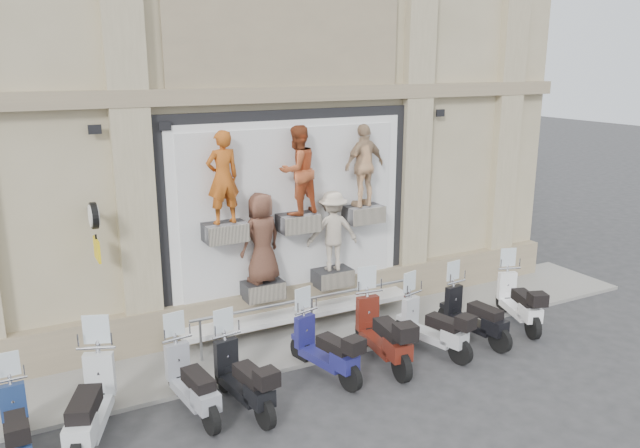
# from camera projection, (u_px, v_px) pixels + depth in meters

# --- Properties ---
(ground) EXTENTS (90.00, 90.00, 0.00)m
(ground) POSITION_uv_depth(u_px,v_px,m) (364.00, 383.00, 10.94)
(ground) COLOR #2D2D30
(ground) RESTS_ON ground
(sidewalk) EXTENTS (16.00, 2.20, 0.08)m
(sidewalk) POSITION_uv_depth(u_px,v_px,m) (310.00, 336.00, 12.73)
(sidewalk) COLOR gray
(sidewalk) RESTS_ON ground
(building) EXTENTS (14.00, 8.60, 12.00)m
(building) POSITION_uv_depth(u_px,v_px,m) (219.00, 39.00, 15.40)
(building) COLOR tan
(building) RESTS_ON ground
(shop_vitrine) EXTENTS (5.60, 0.89, 4.30)m
(shop_vitrine) POSITION_uv_depth(u_px,v_px,m) (298.00, 215.00, 12.69)
(shop_vitrine) COLOR black
(shop_vitrine) RESTS_ON ground
(guard_rail) EXTENTS (5.06, 0.10, 0.93)m
(guard_rail) POSITION_uv_depth(u_px,v_px,m) (312.00, 318.00, 12.53)
(guard_rail) COLOR #9EA0A5
(guard_rail) RESTS_ON ground
(clock_sign_bracket) EXTENTS (0.10, 0.80, 1.02)m
(clock_sign_bracket) POSITION_uv_depth(u_px,v_px,m) (94.00, 224.00, 10.57)
(clock_sign_bracket) COLOR black
(clock_sign_bracket) RESTS_ON ground
(scooter_a) EXTENTS (0.53, 1.74, 1.41)m
(scooter_a) POSITION_uv_depth(u_px,v_px,m) (15.00, 415.00, 8.68)
(scooter_a) COLOR navy
(scooter_a) RESTS_ON ground
(scooter_b) EXTENTS (1.35, 2.22, 1.74)m
(scooter_b) POSITION_uv_depth(u_px,v_px,m) (89.00, 390.00, 9.01)
(scooter_b) COLOR #BABDC0
(scooter_b) RESTS_ON ground
(scooter_c) EXTENTS (0.76, 1.93, 1.52)m
(scooter_c) POSITION_uv_depth(u_px,v_px,m) (191.00, 370.00, 9.82)
(scooter_c) COLOR gray
(scooter_c) RESTS_ON ground
(scooter_d) EXTENTS (0.79, 1.94, 1.53)m
(scooter_d) POSITION_uv_depth(u_px,v_px,m) (242.00, 366.00, 9.95)
(scooter_d) COLOR black
(scooter_d) RESTS_ON ground
(scooter_e) EXTENTS (0.92, 1.93, 1.51)m
(scooter_e) POSITION_uv_depth(u_px,v_px,m) (325.00, 337.00, 11.00)
(scooter_e) COLOR navy
(scooter_e) RESTS_ON ground
(scooter_f) EXTENTS (0.82, 2.13, 1.69)m
(scooter_f) POSITION_uv_depth(u_px,v_px,m) (383.00, 321.00, 11.47)
(scooter_f) COLOR #51160D
(scooter_f) RESTS_ON ground
(scooter_g) EXTENTS (0.96, 1.91, 1.49)m
(scooter_g) POSITION_uv_depth(u_px,v_px,m) (433.00, 316.00, 11.92)
(scooter_g) COLOR #ACAEB3
(scooter_g) RESTS_ON ground
(scooter_h) EXTENTS (0.78, 1.92, 1.51)m
(scooter_h) POSITION_uv_depth(u_px,v_px,m) (475.00, 305.00, 12.45)
(scooter_h) COLOR black
(scooter_h) RESTS_ON ground
(scooter_i) EXTENTS (1.13, 1.97, 1.53)m
(scooter_i) POSITION_uv_depth(u_px,v_px,m) (519.00, 291.00, 13.16)
(scooter_i) COLOR white
(scooter_i) RESTS_ON ground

